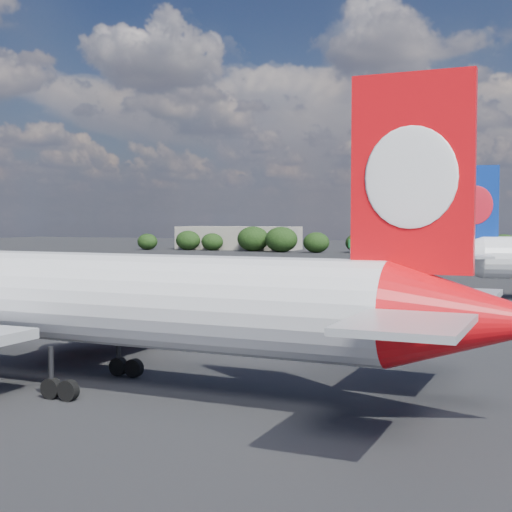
% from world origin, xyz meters
% --- Properties ---
extents(ground, '(500.00, 500.00, 0.00)m').
position_xyz_m(ground, '(0.00, 60.00, 0.00)').
color(ground, black).
rests_on(ground, ground).
extents(qantas_airliner, '(55.65, 52.83, 18.20)m').
position_xyz_m(qantas_airliner, '(8.38, 1.32, 5.54)').
color(qantas_airliner, silver).
rests_on(qantas_airliner, ground).
extents(terminal_building, '(42.00, 16.00, 8.00)m').
position_xyz_m(terminal_building, '(-65.00, 192.00, 4.00)').
color(terminal_building, gray).
rests_on(terminal_building, ground).
extents(highway_sign, '(6.00, 0.30, 4.50)m').
position_xyz_m(highway_sign, '(-18.00, 176.00, 3.13)').
color(highway_sign, '#135F28').
rests_on(highway_sign, ground).
extents(billboard_yellow, '(5.00, 0.30, 5.50)m').
position_xyz_m(billboard_yellow, '(12.00, 182.00, 3.87)').
color(billboard_yellow, yellow).
rests_on(billboard_yellow, ground).
extents(horizon_treeline, '(202.51, 15.94, 9.23)m').
position_xyz_m(horizon_treeline, '(13.38, 179.55, 3.94)').
color(horizon_treeline, black).
rests_on(horizon_treeline, ground).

